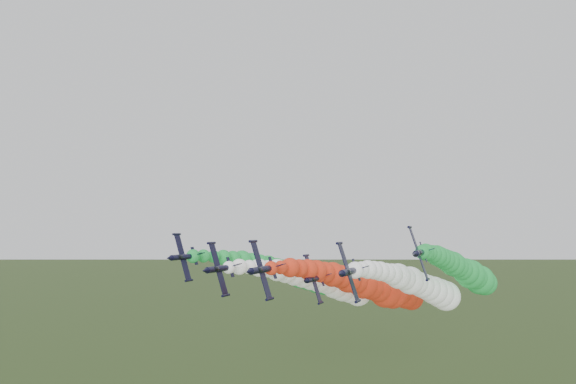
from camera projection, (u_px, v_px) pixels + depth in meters
name	position (u px, v px, depth m)	size (l,w,h in m)	color
jet_lead	(365.00, 285.00, 125.55)	(12.83, 71.61, 17.97)	black
jet_inner_left	(327.00, 283.00, 133.46)	(12.89, 71.67, 18.03)	black
jet_inner_right	(424.00, 287.00, 124.95)	(13.00, 71.78, 18.14)	black
jet_outer_left	(294.00, 274.00, 145.91)	(12.71, 71.50, 17.86)	black
jet_outer_right	(467.00, 272.00, 132.45)	(12.62, 71.40, 17.76)	black
jet_trail	(390.00, 290.00, 144.37)	(12.80, 71.58, 17.94)	black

